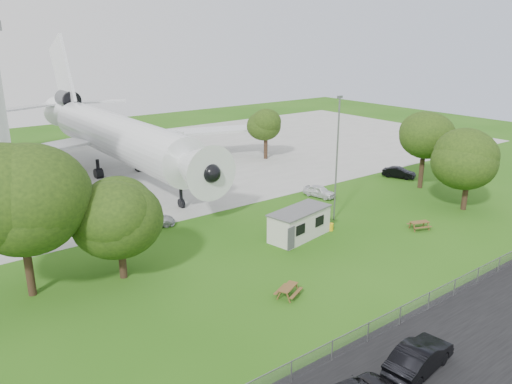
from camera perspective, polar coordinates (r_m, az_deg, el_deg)
ground at (r=40.47m, az=7.01°, el=-8.13°), size 160.00×160.00×0.00m
asphalt_strip at (r=33.65m, az=23.08°, el=-15.22°), size 120.00×8.00×0.02m
concrete_apron at (r=71.06m, az=-14.73°, el=2.76°), size 120.00×46.00×0.03m
airliner at (r=67.28m, az=-15.93°, el=6.44°), size 46.36×47.73×17.69m
site_cabin at (r=44.88m, az=4.99°, el=-3.59°), size 6.95×3.79×2.62m
picnic_west at (r=35.62m, az=3.70°, el=-11.81°), size 2.26×2.11×0.76m
picnic_east at (r=49.34m, az=18.11°, el=-4.07°), size 2.22×2.05×0.76m
fence at (r=35.15m, az=18.07°, el=-13.16°), size 58.00×0.04×1.30m
lamp_mast at (r=48.10m, az=9.21°, el=3.55°), size 0.16×0.16×12.00m
tree_west_big at (r=36.53m, az=-25.45°, el=-1.18°), size 9.66×9.66×11.62m
tree_west_small at (r=37.45m, az=-15.45°, el=-2.57°), size 6.91×6.91×8.43m
tree_east_front at (r=55.12m, az=23.22°, el=3.34°), size 7.98×7.98×9.26m
tree_east_back at (r=61.29m, az=18.73°, el=5.89°), size 6.54×6.54×9.32m
tree_far_apron at (r=72.60m, az=1.13°, el=7.75°), size 5.19×5.19×7.72m
car_centre_sedan at (r=29.66m, az=18.13°, el=-17.54°), size 5.15×2.40×1.63m
car_ne_hatch at (r=56.42m, az=7.26°, el=0.07°), size 2.34×4.02×1.29m
car_ne_sedan at (r=66.02m, az=16.01°, el=2.13°), size 2.90×4.29×1.34m
car_apron_van at (r=48.41m, az=-11.97°, el=-3.14°), size 4.90×3.44×1.32m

